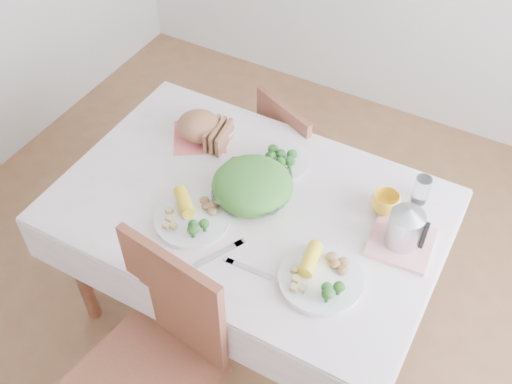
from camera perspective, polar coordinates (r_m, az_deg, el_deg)
The scene contains 18 objects.
floor at distance 2.96m, azimuth -0.54°, elevation -11.02°, with size 3.60×3.60×0.00m, color brown.
dining_table at distance 2.65m, azimuth -0.59°, elevation -6.71°, with size 1.40×0.90×0.75m, color brown.
tablecloth at distance 2.36m, azimuth -0.66°, elevation -1.20°, with size 1.50×1.00×0.01m, color white.
chair_near at distance 2.30m, azimuth -10.56°, elevation -17.40°, with size 0.45×0.45×1.00m, color brown.
chair_far at distance 3.02m, azimuth 4.91°, elevation 4.00°, with size 0.38×0.38×0.83m, color brown.
salad_bowl at distance 2.35m, azimuth -0.36°, elevation 0.17°, with size 0.30×0.30×0.07m, color white.
dinner_plate_left at distance 2.30m, azimuth -6.07°, elevation -2.62°, with size 0.29×0.29×0.02m, color white.
dinner_plate_right at distance 2.13m, azimuth 6.16°, elevation -8.28°, with size 0.30×0.30×0.03m, color white.
broccoli_plate at distance 2.50m, azimuth 2.34°, elevation 2.71°, with size 0.23×0.23×0.02m, color beige.
napkin at distance 2.64m, azimuth -5.36°, elevation 5.28°, with size 0.23×0.23×0.00m, color #E96261.
bread_loaf at distance 2.60m, azimuth -5.44°, elevation 6.20°, with size 0.19×0.18×0.12m, color brown.
fruit_bowl at distance 2.63m, azimuth -3.52°, elevation 5.80°, with size 0.13×0.13×0.04m, color white.
yellow_mug at distance 2.35m, azimuth 12.22°, elevation -1.04°, with size 0.11×0.11×0.09m, color yellow.
glass_tumbler at distance 2.40m, azimuth 15.50°, elevation 0.30°, with size 0.06×0.06×0.12m, color white.
pink_tray at distance 2.28m, azimuth 13.63°, elevation -4.71°, with size 0.22×0.22×0.02m, color pink.
electric_kettle at distance 2.19m, azimuth 14.14°, elevation -2.87°, with size 0.13×0.13×0.18m, color #B2B5BA.
fork_right at distance 2.20m, azimuth -3.52°, elevation -5.88°, with size 0.02×0.20×0.00m, color silver.
knife at distance 2.15m, azimuth -0.68°, elevation -7.32°, with size 0.02×0.18×0.00m, color silver.
Camera 1 is at (0.79, -1.36, 2.51)m, focal length 42.00 mm.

